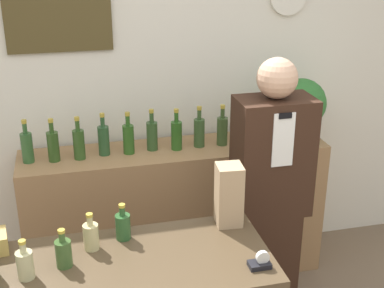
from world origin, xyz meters
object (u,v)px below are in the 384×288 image
at_px(paper_bag, 229,195).
at_px(shopkeeper, 270,201).
at_px(potted_plant, 301,106).
at_px(tape_dispenser, 261,262).

bearing_deg(paper_bag, shopkeeper, 47.34).
xyz_separation_m(shopkeeper, potted_plant, (0.42, 0.56, 0.36)).
bearing_deg(potted_plant, paper_bag, -129.29).
relative_size(shopkeeper, paper_bag, 5.56).
relative_size(shopkeeper, potted_plant, 3.97).
distance_m(shopkeeper, paper_bag, 0.63).
bearing_deg(paper_bag, tape_dispenser, -86.23).
xyz_separation_m(shopkeeper, tape_dispenser, (-0.35, -0.77, 0.17)).
height_order(shopkeeper, tape_dispenser, shopkeeper).
distance_m(shopkeeper, tape_dispenser, 0.87).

